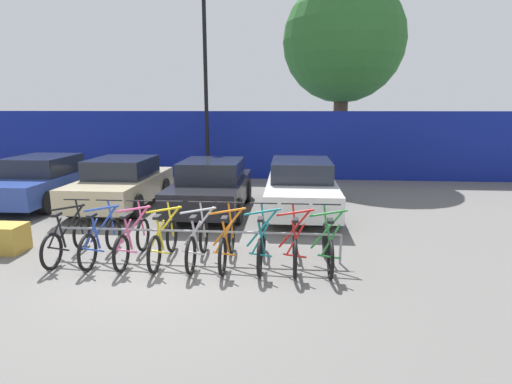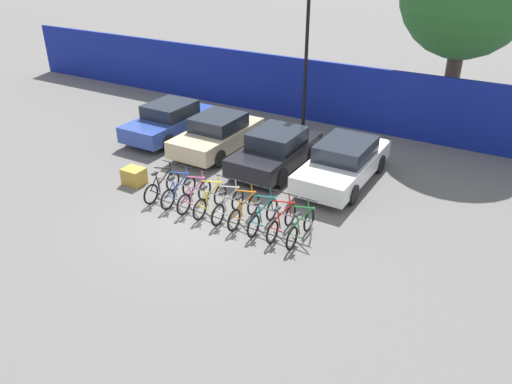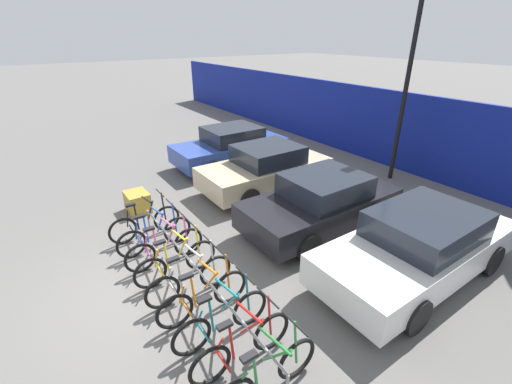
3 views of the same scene
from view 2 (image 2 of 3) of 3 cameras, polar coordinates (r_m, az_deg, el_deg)
name	(u,v)px [view 2 (image 2 of 3)]	position (r m, az deg, el deg)	size (l,w,h in m)	color
ground_plane	(199,219)	(14.76, -6.50, -3.07)	(120.00, 120.00, 0.00)	#605E5B
hoarding_wall	(330,94)	(21.90, 8.47, 11.05)	(36.00, 0.16, 2.66)	navy
bike_rack	(229,199)	(14.68, -3.12, -0.86)	(5.39, 0.04, 0.57)	gray
bicycle_black	(162,186)	(15.97, -10.68, 0.66)	(0.68, 1.71, 1.05)	black
bicycle_blue	(179,191)	(15.58, -8.84, 0.10)	(0.68, 1.71, 1.05)	black
bicycle_pink	(194,196)	(15.24, -7.06, -0.43)	(0.68, 1.71, 1.05)	black
bicycle_yellow	(210,201)	(14.92, -5.26, -0.98)	(0.68, 1.71, 1.05)	black
bicycle_silver	(228,206)	(14.60, -3.22, -1.59)	(0.68, 1.71, 1.05)	black
bicycle_orange	(244,211)	(14.34, -1.39, -2.14)	(0.68, 1.71, 1.05)	black
bicycle_teal	(263,216)	(14.06, 0.80, -2.80)	(0.68, 1.71, 1.05)	black
bicycle_red	(282,222)	(13.81, 2.94, -3.43)	(0.68, 1.71, 1.05)	black
bicycle_green	(301,228)	(13.59, 5.13, -4.07)	(0.68, 1.71, 1.05)	black
car_blue	(170,120)	(20.69, -9.83, 8.08)	(1.91, 4.10, 1.40)	#2D479E
car_beige	(218,134)	(19.03, -4.41, 6.64)	(1.91, 4.01, 1.40)	#C1B28E
car_black	(276,150)	(17.54, 2.27, 4.81)	(1.91, 4.01, 1.40)	black
car_white	(344,162)	(16.84, 9.99, 3.40)	(1.91, 4.53, 1.40)	silver
lamp_post	(307,37)	(20.73, 5.86, 17.19)	(0.24, 0.44, 6.81)	black
cargo_crate	(134,176)	(17.06, -13.76, 1.77)	(0.70, 0.56, 0.55)	#B28C33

